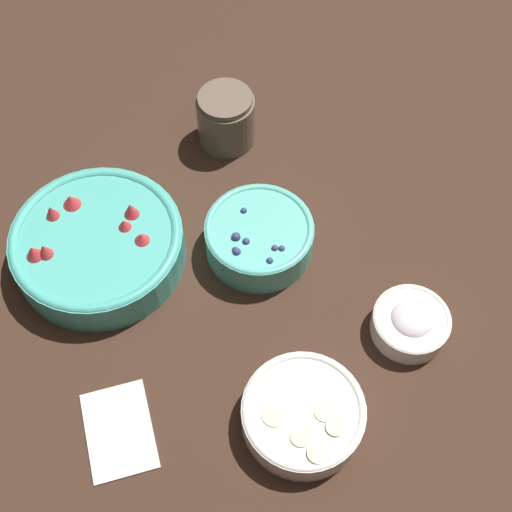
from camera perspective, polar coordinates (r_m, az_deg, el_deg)
ground_plane at (r=1.11m, az=-2.62°, el=-2.12°), size 4.00×4.00×0.00m
bowl_strawberries at (r=1.12m, az=-12.55°, el=0.96°), size 0.26×0.26×0.09m
bowl_blueberries at (r=1.11m, az=0.25°, el=1.62°), size 0.17×0.17×0.07m
bowl_bananas at (r=0.99m, az=3.79°, el=-12.51°), size 0.17×0.17×0.05m
bowl_cream at (r=1.07m, az=12.27°, el=-5.21°), size 0.11×0.11×0.05m
jar_chocolate at (r=1.24m, az=-2.41°, el=10.82°), size 0.10×0.10×0.10m
napkin at (r=1.02m, az=-10.91°, el=-13.53°), size 0.14×0.11×0.01m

